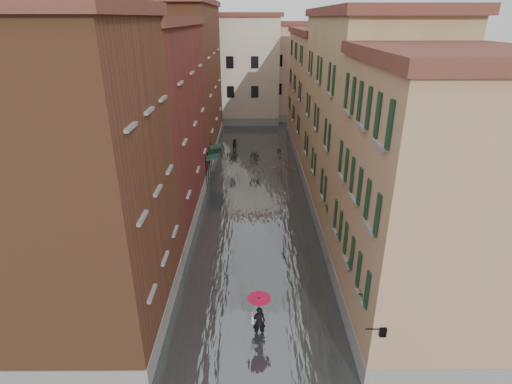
{
  "coord_description": "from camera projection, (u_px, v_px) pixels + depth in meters",
  "views": [
    {
      "loc": [
        -0.06,
        -16.65,
        12.92
      ],
      "look_at": [
        0.03,
        6.0,
        3.0
      ],
      "focal_mm": 28.0,
      "sensor_mm": 36.0,
      "label": 1
    }
  ],
  "objects": [
    {
      "name": "ground",
      "position": [
        256.0,
        292.0,
        20.43
      ],
      "size": [
        120.0,
        120.0,
        0.0
      ],
      "primitive_type": "plane",
      "color": "#515053",
      "rests_on": "ground"
    },
    {
      "name": "building_left_mid",
      "position": [
        149.0,
        129.0,
        26.14
      ],
      "size": [
        6.0,
        14.0,
        12.5
      ],
      "primitive_type": "cube",
      "color": "maroon",
      "rests_on": "ground"
    },
    {
      "name": "wall_lantern",
      "position": [
        382.0,
        331.0,
        13.75
      ],
      "size": [
        0.71,
        0.22,
        0.35
      ],
      "color": "black",
      "rests_on": "ground"
    },
    {
      "name": "building_left_near",
      "position": [
        82.0,
        192.0,
        15.97
      ],
      "size": [
        6.0,
        8.0,
        13.0
      ],
      "primitive_type": "cube",
      "color": "brown",
      "rests_on": "ground"
    },
    {
      "name": "building_left_far",
      "position": [
        185.0,
        83.0,
        39.58
      ],
      "size": [
        6.0,
        16.0,
        14.0
      ],
      "primitive_type": "cube",
      "color": "brown",
      "rests_on": "ground"
    },
    {
      "name": "awning_near",
      "position": [
        213.0,
        155.0,
        33.02
      ],
      "size": [
        1.09,
        2.77,
        2.8
      ],
      "color": "#153125",
      "rests_on": "ground"
    },
    {
      "name": "building_end_cream",
      "position": [
        232.0,
        71.0,
        52.62
      ],
      "size": [
        12.0,
        9.0,
        13.0
      ],
      "primitive_type": "cube",
      "color": "beige",
      "rests_on": "ground"
    },
    {
      "name": "pedestrian_far",
      "position": [
        235.0,
        146.0,
        41.47
      ],
      "size": [
        0.74,
        0.6,
        1.41
      ],
      "primitive_type": "imported",
      "rotation": [
        0.0,
        0.0,
        -0.11
      ],
      "color": "black",
      "rests_on": "ground"
    },
    {
      "name": "pedestrian_main",
      "position": [
        259.0,
        312.0,
        17.13
      ],
      "size": [
        1.03,
        1.03,
        2.06
      ],
      "color": "black",
      "rests_on": "ground"
    },
    {
      "name": "building_right_far",
      "position": [
        324.0,
        95.0,
        40.14
      ],
      "size": [
        6.0,
        16.0,
        11.5
      ],
      "primitive_type": "cube",
      "color": "#A97E57",
      "rests_on": "ground"
    },
    {
      "name": "awning_far",
      "position": [
        215.0,
        150.0,
        34.22
      ],
      "size": [
        1.09,
        2.87,
        2.8
      ],
      "color": "#153125",
      "rests_on": "ground"
    },
    {
      "name": "window_planters",
      "position": [
        340.0,
        228.0,
        19.42
      ],
      "size": [
        0.59,
        10.53,
        0.84
      ],
      "color": "brown",
      "rests_on": "ground"
    },
    {
      "name": "building_end_pink",
      "position": [
        298.0,
        73.0,
        54.69
      ],
      "size": [
        10.0,
        9.0,
        12.0
      ],
      "primitive_type": "cube",
      "color": "tan",
      "rests_on": "ground"
    },
    {
      "name": "floodwater",
      "position": [
        255.0,
        190.0,
        32.3
      ],
      "size": [
        10.0,
        60.0,
        0.2
      ],
      "primitive_type": "cube",
      "color": "#484E50",
      "rests_on": "ground"
    },
    {
      "name": "building_right_mid",
      "position": [
        362.0,
        125.0,
        26.1
      ],
      "size": [
        6.0,
        14.0,
        13.0
      ],
      "primitive_type": "cube",
      "color": "tan",
      "rests_on": "ground"
    },
    {
      "name": "building_right_near",
      "position": [
        427.0,
        209.0,
        16.32
      ],
      "size": [
        6.0,
        8.0,
        11.5
      ],
      "primitive_type": "cube",
      "color": "#A97E57",
      "rests_on": "ground"
    }
  ]
}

